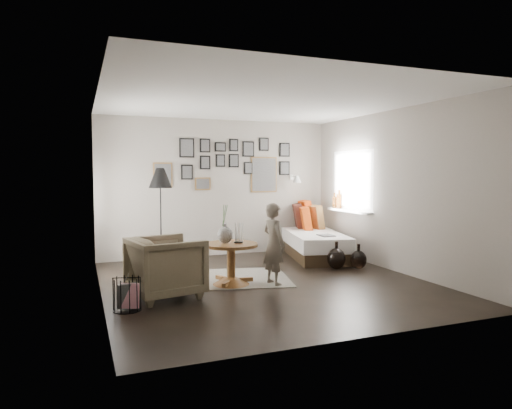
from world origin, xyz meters
name	(u,v)px	position (x,y,z in m)	size (l,w,h in m)	color
ground	(265,282)	(0.00, 0.00, 0.00)	(4.80, 4.80, 0.00)	black
wall_back	(218,188)	(0.00, 2.40, 1.30)	(4.50, 4.50, 0.00)	gray
wall_front	(363,203)	(0.00, -2.40, 1.30)	(4.50, 4.50, 0.00)	gray
wall_left	(99,196)	(-2.25, 0.00, 1.30)	(4.80, 4.80, 0.00)	gray
wall_right	(395,191)	(2.25, 0.00, 1.30)	(4.80, 4.80, 0.00)	gray
ceiling	(266,101)	(0.00, 0.00, 2.60)	(4.80, 4.80, 0.00)	white
door_left	(97,209)	(-2.23, 1.20, 1.05)	(0.00, 2.14, 2.14)	white
window_right	(345,208)	(2.18, 1.34, 0.93)	(0.15, 1.32, 1.30)	white
gallery_wall	(232,165)	(0.29, 2.38, 1.74)	(2.74, 0.03, 1.08)	brown
wall_sconce	(297,179)	(1.55, 2.13, 1.46)	(0.18, 0.36, 0.16)	white
rug	(224,278)	(-0.49, 0.43, 0.01)	(1.91, 1.34, 0.01)	beige
pedestal_table	(231,266)	(-0.51, 0.04, 0.28)	(0.76, 0.76, 0.60)	brown
vase	(225,232)	(-0.59, 0.06, 0.76)	(0.22, 0.22, 0.54)	black
candles	(238,233)	(-0.40, 0.04, 0.73)	(0.13, 0.13, 0.28)	black
daybed	(311,240)	(1.61, 1.63, 0.32)	(1.35, 2.24, 1.03)	black
magazine_on_daybed	(326,235)	(1.56, 0.98, 0.48)	(0.23, 0.32, 0.02)	black
armchair	(166,267)	(-1.48, -0.25, 0.39)	(0.83, 0.86, 0.78)	brown
armchair_cushion	(167,259)	(-1.45, -0.20, 0.48)	(0.35, 0.35, 0.09)	silver
floor_lamp	(160,182)	(-1.21, 1.67, 1.44)	(0.39, 0.39, 1.67)	black
magazine_basket	(127,294)	(-2.00, -0.66, 0.19)	(0.37, 0.37, 0.38)	black
demijohn_large	(336,258)	(1.44, 0.43, 0.18)	(0.30, 0.30, 0.46)	black
demijohn_small	(359,259)	(1.79, 0.31, 0.16)	(0.27, 0.27, 0.41)	black
child	(274,244)	(0.07, -0.15, 0.58)	(0.42, 0.28, 1.16)	#685E52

